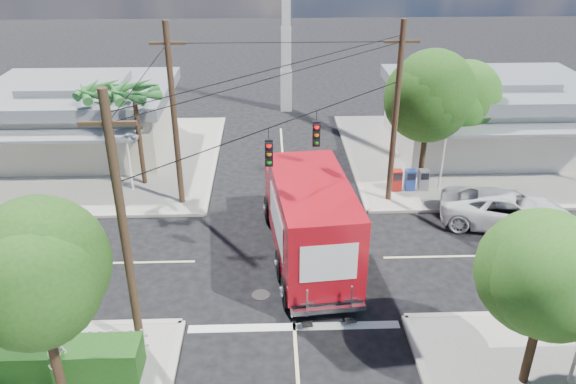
{
  "coord_description": "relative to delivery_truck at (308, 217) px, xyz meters",
  "views": [
    {
      "loc": [
        -0.77,
        -19.91,
        13.19
      ],
      "look_at": [
        0.0,
        2.0,
        2.2
      ],
      "focal_mm": 35.0,
      "sensor_mm": 36.0,
      "label": 1
    }
  ],
  "objects": [
    {
      "name": "pedestrian",
      "position": [
        -8.06,
        -6.91,
        -0.99
      ],
      "size": [
        0.75,
        0.68,
        1.71
      ],
      "primitive_type": "imported",
      "rotation": [
        0.0,
        0.0,
        0.57
      ],
      "color": "beige",
      "rests_on": "sidewalk_sw"
    },
    {
      "name": "picket_fence",
      "position": [
        -8.57,
        -5.7,
        -1.31
      ],
      "size": [
        5.94,
        0.06,
        1.0
      ],
      "color": "silver",
      "rests_on": "sidewalk_sw"
    },
    {
      "name": "building_ne",
      "position": [
        11.73,
        11.87,
        0.33
      ],
      "size": [
        11.8,
        10.2,
        4.5
      ],
      "color": "silver",
      "rests_on": "sidewalk_ne"
    },
    {
      "name": "tree_sw_front",
      "position": [
        -7.76,
        -7.64,
        2.34
      ],
      "size": [
        3.88,
        3.78,
        6.03
      ],
      "color": "#422D1C",
      "rests_on": "sidewalk_sw"
    },
    {
      "name": "road_markings",
      "position": [
        -0.77,
        -1.57,
        -1.98
      ],
      "size": [
        32.0,
        32.0,
        0.01
      ],
      "color": "beige",
      "rests_on": "ground"
    },
    {
      "name": "delivery_truck",
      "position": [
        0.0,
        0.0,
        0.0
      ],
      "size": [
        3.69,
        9.26,
        3.91
      ],
      "color": "black",
      "rests_on": "ground"
    },
    {
      "name": "tree_ne_back",
      "position": [
        9.04,
        8.86,
        2.2
      ],
      "size": [
        3.77,
        3.66,
        5.82
      ],
      "color": "#422D1C",
      "rests_on": "sidewalk_ne"
    },
    {
      "name": "sidewalk_nw",
      "position": [
        -11.65,
        10.78,
        -1.92
      ],
      "size": [
        14.12,
        14.12,
        0.14
      ],
      "color": "gray",
      "rests_on": "ground"
    },
    {
      "name": "sidewalk_ne",
      "position": [
        10.11,
        10.78,
        -1.92
      ],
      "size": [
        14.12,
        14.12,
        0.14
      ],
      "color": "gray",
      "rests_on": "ground"
    },
    {
      "name": "building_nw",
      "position": [
        -12.77,
        12.37,
        0.23
      ],
      "size": [
        10.8,
        10.2,
        4.3
      ],
      "color": "beige",
      "rests_on": "sidewalk_nw"
    },
    {
      "name": "utility_poles",
      "position": [
        -2.36,
        1.51,
        2.69
      ],
      "size": [
        12.0,
        10.68,
        9.0
      ],
      "color": "#473321",
      "rests_on": "ground"
    },
    {
      "name": "radio_tower",
      "position": [
        -0.27,
        19.9,
        3.66
      ],
      "size": [
        0.8,
        0.8,
        17.0
      ],
      "color": "silver",
      "rests_on": "ground"
    },
    {
      "name": "palm_nw_front",
      "position": [
        -8.27,
        7.4,
        3.06
      ],
      "size": [
        3.01,
        3.08,
        5.59
      ],
      "color": "#422D1C",
      "rests_on": "sidewalk_nw"
    },
    {
      "name": "palm_nw_back",
      "position": [
        -10.27,
        8.9,
        2.68
      ],
      "size": [
        3.01,
        3.08,
        5.19
      ],
      "color": "#422D1C",
      "rests_on": "sidewalk_nw"
    },
    {
      "name": "tree_se",
      "position": [
        6.24,
        -7.34,
        2.05
      ],
      "size": [
        3.67,
        3.54,
        5.62
      ],
      "color": "#422D1C",
      "rests_on": "sidewalk_se"
    },
    {
      "name": "parked_car",
      "position": [
        9.37,
        2.44,
        -1.16
      ],
      "size": [
        6.52,
        4.34,
        1.66
      ],
      "primitive_type": "imported",
      "rotation": [
        0.0,
        0.0,
        1.28
      ],
      "color": "silver",
      "rests_on": "ground"
    },
    {
      "name": "hedge_sw",
      "position": [
        -8.77,
        -6.5,
        -1.3
      ],
      "size": [
        6.2,
        1.2,
        1.1
      ],
      "primitive_type": "cube",
      "color": "#144311",
      "rests_on": "sidewalk_sw"
    },
    {
      "name": "ground",
      "position": [
        -0.77,
        -0.1,
        -1.99
      ],
      "size": [
        120.0,
        120.0,
        0.0
      ],
      "primitive_type": "plane",
      "color": "black",
      "rests_on": "ground"
    },
    {
      "name": "vending_boxes",
      "position": [
        5.73,
        6.1,
        -1.3
      ],
      "size": [
        1.9,
        0.5,
        1.1
      ],
      "color": "#9F1712",
      "rests_on": "sidewalk_ne"
    },
    {
      "name": "tree_ne_front",
      "position": [
        6.44,
        6.66,
        2.78
      ],
      "size": [
        4.21,
        4.14,
        6.66
      ],
      "color": "#422D1C",
      "rests_on": "sidewalk_ne"
    }
  ]
}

